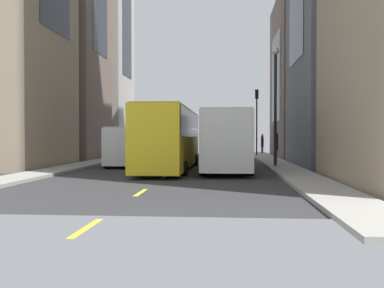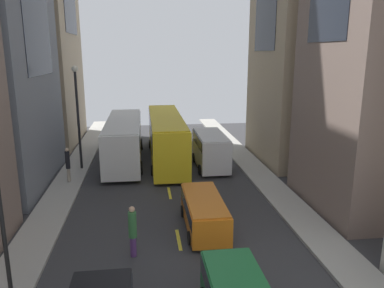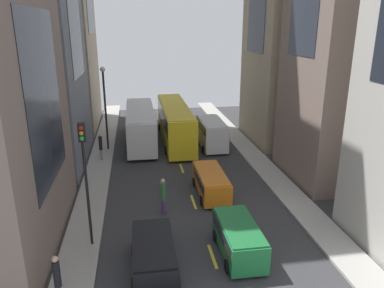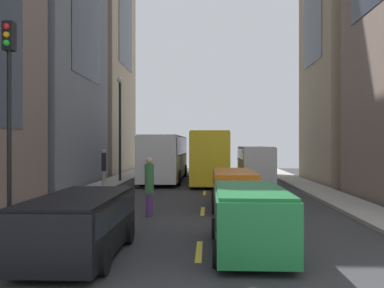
{
  "view_description": "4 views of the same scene",
  "coord_description": "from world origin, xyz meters",
  "px_view_note": "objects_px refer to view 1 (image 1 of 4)",
  "views": [
    {
      "loc": [
        -3.04,
        30.23,
        2.0
      ],
      "look_at": [
        -0.65,
        0.37,
        1.46
      ],
      "focal_mm": 40.89,
      "sensor_mm": 36.0,
      "label": 1
    },
    {
      "loc": [
        -1.43,
        -24.81,
        8.42
      ],
      "look_at": [
        1.96,
        1.3,
        2.01
      ],
      "focal_mm": 35.26,
      "sensor_mm": 36.0,
      "label": 2
    },
    {
      "loc": [
        -3.42,
        -30.37,
        10.88
      ],
      "look_at": [
        1.1,
        -1.28,
        1.44
      ],
      "focal_mm": 34.62,
      "sensor_mm": 36.0,
      "label": 3
    },
    {
      "loc": [
        0.26,
        -25.14,
        2.79
      ],
      "look_at": [
        -0.89,
        1.31,
        2.76
      ],
      "focal_mm": 36.77,
      "sensor_mm": 36.0,
      "label": 4
    }
  ],
  "objects_px": {
    "pedestrian_waiting_curb": "(216,145)",
    "traffic_light_near_corner": "(257,110)",
    "delivery_van_white": "(128,144)",
    "pedestrian_crossing_mid": "(262,143)",
    "pedestrian_crossing_near": "(276,145)",
    "car_green_0": "(185,146)",
    "car_black_1": "(226,147)",
    "city_bus_white": "(227,136)",
    "streetcar_yellow": "(170,134)",
    "car_orange_2": "(177,148)"
  },
  "relations": [
    {
      "from": "car_black_1",
      "to": "pedestrian_waiting_curb",
      "type": "xyz_separation_m",
      "value": [
        0.88,
        5.45,
        0.31
      ]
    },
    {
      "from": "streetcar_yellow",
      "to": "delivery_van_white",
      "type": "height_order",
      "value": "streetcar_yellow"
    },
    {
      "from": "car_green_0",
      "to": "pedestrian_waiting_curb",
      "type": "xyz_separation_m",
      "value": [
        -3.34,
        4.81,
        0.24
      ]
    },
    {
      "from": "streetcar_yellow",
      "to": "car_orange_2",
      "type": "distance_m",
      "value": 12.56
    },
    {
      "from": "pedestrian_crossing_near",
      "to": "car_orange_2",
      "type": "bearing_deg",
      "value": 162.49
    },
    {
      "from": "car_green_0",
      "to": "traffic_light_near_corner",
      "type": "bearing_deg",
      "value": 166.11
    },
    {
      "from": "pedestrian_crossing_near",
      "to": "pedestrian_crossing_mid",
      "type": "xyz_separation_m",
      "value": [
        -0.41,
        -16.82,
        -0.1
      ]
    },
    {
      "from": "streetcar_yellow",
      "to": "car_black_1",
      "type": "bearing_deg",
      "value": -99.09
    },
    {
      "from": "city_bus_white",
      "to": "pedestrian_waiting_curb",
      "type": "xyz_separation_m",
      "value": [
        0.99,
        -14.56,
        -0.8
      ]
    },
    {
      "from": "pedestrian_crossing_near",
      "to": "pedestrian_waiting_curb",
      "type": "bearing_deg",
      "value": 141.05
    },
    {
      "from": "delivery_van_white",
      "to": "pedestrian_crossing_mid",
      "type": "bearing_deg",
      "value": -118.23
    },
    {
      "from": "car_green_0",
      "to": "car_black_1",
      "type": "distance_m",
      "value": 4.27
    },
    {
      "from": "streetcar_yellow",
      "to": "car_green_0",
      "type": "distance_m",
      "value": 19.51
    },
    {
      "from": "pedestrian_crossing_near",
      "to": "city_bus_white",
      "type": "bearing_deg",
      "value": -98.66
    },
    {
      "from": "car_black_1",
      "to": "pedestrian_waiting_curb",
      "type": "height_order",
      "value": "pedestrian_waiting_curb"
    },
    {
      "from": "pedestrian_waiting_curb",
      "to": "pedestrian_crossing_near",
      "type": "height_order",
      "value": "pedestrian_crossing_near"
    },
    {
      "from": "car_black_1",
      "to": "traffic_light_near_corner",
      "type": "xyz_separation_m",
      "value": [
        -3.06,
        2.43,
        3.68
      ]
    },
    {
      "from": "city_bus_white",
      "to": "streetcar_yellow",
      "type": "xyz_separation_m",
      "value": [
        3.32,
        0.08,
        0.12
      ]
    },
    {
      "from": "streetcar_yellow",
      "to": "car_orange_2",
      "type": "xyz_separation_m",
      "value": [
        1.04,
        -12.46,
        -1.18
      ]
    },
    {
      "from": "car_black_1",
      "to": "city_bus_white",
      "type": "bearing_deg",
      "value": 90.32
    },
    {
      "from": "pedestrian_crossing_near",
      "to": "streetcar_yellow",
      "type": "bearing_deg",
      "value": -117.34
    },
    {
      "from": "city_bus_white",
      "to": "pedestrian_crossing_near",
      "type": "relative_size",
      "value": 4.99
    },
    {
      "from": "pedestrian_crossing_mid",
      "to": "pedestrian_waiting_curb",
      "type": "bearing_deg",
      "value": -141.6
    },
    {
      "from": "city_bus_white",
      "to": "pedestrian_crossing_mid",
      "type": "distance_m",
      "value": 21.96
    },
    {
      "from": "streetcar_yellow",
      "to": "car_green_0",
      "type": "xyz_separation_m",
      "value": [
        1.0,
        -19.45,
        -1.15
      ]
    },
    {
      "from": "car_orange_2",
      "to": "pedestrian_crossing_mid",
      "type": "height_order",
      "value": "pedestrian_crossing_mid"
    },
    {
      "from": "car_green_0",
      "to": "car_black_1",
      "type": "xyz_separation_m",
      "value": [
        -4.22,
        -0.63,
        -0.08
      ]
    },
    {
      "from": "car_green_0",
      "to": "pedestrian_crossing_near",
      "type": "xyz_separation_m",
      "value": [
        -7.74,
        14.58,
        0.42
      ]
    },
    {
      "from": "city_bus_white",
      "to": "pedestrian_crossing_near",
      "type": "bearing_deg",
      "value": -125.44
    },
    {
      "from": "delivery_van_white",
      "to": "car_black_1",
      "type": "distance_m",
      "value": 18.67
    },
    {
      "from": "city_bus_white",
      "to": "streetcar_yellow",
      "type": "relative_size",
      "value": 0.89
    },
    {
      "from": "delivery_van_white",
      "to": "pedestrian_crossing_mid",
      "type": "distance_m",
      "value": 21.74
    },
    {
      "from": "traffic_light_near_corner",
      "to": "pedestrian_crossing_mid",
      "type": "bearing_deg",
      "value": -102.24
    },
    {
      "from": "pedestrian_waiting_curb",
      "to": "traffic_light_near_corner",
      "type": "relative_size",
      "value": 0.35
    },
    {
      "from": "car_orange_2",
      "to": "pedestrian_waiting_curb",
      "type": "xyz_separation_m",
      "value": [
        -3.38,
        -2.17,
        0.27
      ]
    },
    {
      "from": "car_black_1",
      "to": "pedestrian_waiting_curb",
      "type": "distance_m",
      "value": 5.53
    },
    {
      "from": "delivery_van_white",
      "to": "pedestrian_waiting_curb",
      "type": "distance_m",
      "value": 13.28
    },
    {
      "from": "pedestrian_crossing_mid",
      "to": "pedestrian_crossing_near",
      "type": "bearing_deg",
      "value": -108.71
    },
    {
      "from": "pedestrian_waiting_curb",
      "to": "car_black_1",
      "type": "bearing_deg",
      "value": 13.57
    },
    {
      "from": "streetcar_yellow",
      "to": "traffic_light_near_corner",
      "type": "relative_size",
      "value": 1.98
    },
    {
      "from": "traffic_light_near_corner",
      "to": "streetcar_yellow",
      "type": "bearing_deg",
      "value": 70.45
    },
    {
      "from": "pedestrian_waiting_curb",
      "to": "city_bus_white",
      "type": "bearing_deg",
      "value": -153.37
    },
    {
      "from": "pedestrian_waiting_curb",
      "to": "pedestrian_crossing_near",
      "type": "xyz_separation_m",
      "value": [
        -4.4,
        9.76,
        0.18
      ]
    },
    {
      "from": "city_bus_white",
      "to": "pedestrian_crossing_near",
      "type": "distance_m",
      "value": 5.92
    },
    {
      "from": "car_orange_2",
      "to": "traffic_light_near_corner",
      "type": "distance_m",
      "value": 9.68
    },
    {
      "from": "traffic_light_near_corner",
      "to": "city_bus_white",
      "type": "bearing_deg",
      "value": 80.49
    },
    {
      "from": "car_black_1",
      "to": "car_orange_2",
      "type": "bearing_deg",
      "value": 60.81
    },
    {
      "from": "pedestrian_waiting_curb",
      "to": "traffic_light_near_corner",
      "type": "height_order",
      "value": "traffic_light_near_corner"
    },
    {
      "from": "pedestrian_crossing_mid",
      "to": "traffic_light_near_corner",
      "type": "xyz_separation_m",
      "value": [
        0.88,
        4.04,
        3.29
      ]
    },
    {
      "from": "car_green_0",
      "to": "car_orange_2",
      "type": "distance_m",
      "value": 6.99
    }
  ]
}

